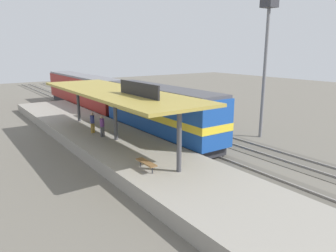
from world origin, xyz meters
TOP-DOWN VIEW (x-y plane):
  - ground_plane at (2.00, 0.00)m, footprint 120.00×120.00m
  - track_near at (0.00, 0.00)m, footprint 3.20×110.00m
  - track_far at (4.60, 0.00)m, footprint 3.20×110.00m
  - platform at (-4.60, 0.00)m, footprint 6.00×44.00m
  - station_canopy at (-4.60, -0.09)m, footprint 5.20×18.00m
  - platform_bench at (-6.00, -6.74)m, footprint 0.44×1.70m
  - locomotive at (0.00, 0.84)m, footprint 2.93×14.43m
  - passenger_carriage_single at (0.00, 18.84)m, footprint 2.90×20.00m
  - freight_car at (4.60, 5.84)m, footprint 2.80×12.00m
  - light_mast at (7.80, -3.76)m, footprint 1.10×1.10m
  - person_waiting at (-5.27, 2.97)m, footprint 0.34×0.34m
  - person_walking at (-5.10, 1.38)m, footprint 0.34×0.34m

SIDE VIEW (x-z plane):
  - ground_plane at x=2.00m, z-range 0.00..0.00m
  - track_near at x=0.00m, z-range -0.05..0.11m
  - track_far at x=4.60m, z-range -0.05..0.11m
  - platform at x=-4.60m, z-range 0.00..0.90m
  - platform_bench at x=-6.00m, z-range 1.09..1.59m
  - person_waiting at x=-5.27m, z-range 1.00..2.71m
  - person_walking at x=-5.10m, z-range 1.00..2.71m
  - freight_car at x=4.60m, z-range 0.20..3.74m
  - passenger_carriage_single at x=0.00m, z-range 0.19..4.43m
  - locomotive at x=0.00m, z-range 0.19..4.63m
  - station_canopy at x=-4.60m, z-range 2.18..6.88m
  - light_mast at x=7.80m, z-range 2.55..14.25m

